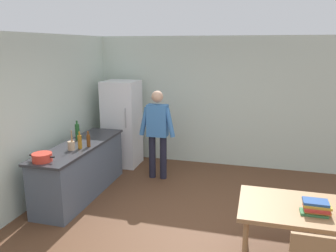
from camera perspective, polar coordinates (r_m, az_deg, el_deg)
ground_plane at (r=4.80m, az=2.99°, el=-18.02°), size 14.00×14.00×0.00m
wall_back at (r=7.14m, az=8.23°, el=4.09°), size 6.40×0.12×2.70m
wall_left at (r=5.55m, az=-23.59°, el=0.34°), size 0.12×5.60×2.70m
kitchen_counter at (r=5.94m, az=-14.58°, el=-7.15°), size 0.64×2.20×0.90m
refrigerator at (r=7.14m, az=-7.81°, el=0.42°), size 0.70×0.67×1.80m
person at (r=6.30m, az=-1.80°, el=-0.50°), size 0.70×0.22×1.70m
dining_table at (r=4.17m, az=21.90°, el=-13.65°), size 1.40×0.90×0.75m
cooking_pot at (r=5.11m, az=-20.64°, el=-5.01°), size 0.40×0.28×0.12m
utensil_jar at (r=5.50m, az=-16.13°, el=-3.15°), size 0.11×0.11×0.32m
bottle_beer_brown at (r=5.59m, az=-13.38°, el=-2.42°), size 0.06×0.06×0.26m
bottle_oil_amber at (r=5.53m, az=-14.78°, el=-2.58°), size 0.06×0.06×0.28m
bottle_wine_green at (r=6.05m, az=-15.16°, el=-0.93°), size 0.08×0.08×0.34m
book_stack at (r=4.01m, az=23.87°, el=-12.60°), size 0.31×0.22×0.14m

